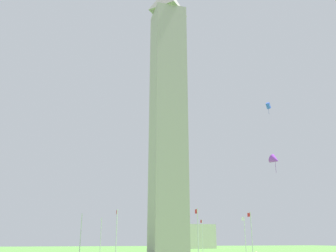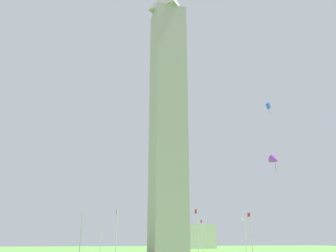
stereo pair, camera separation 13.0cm
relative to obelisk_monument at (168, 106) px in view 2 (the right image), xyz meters
name	(u,v)px [view 2 (the right image)]	position (x,y,z in m)	size (l,w,h in m)	color
obelisk_monument	(168,106)	(0.00, 0.00, 0.00)	(6.56, 6.56, 59.67)	#A8A399
flagpole_n	(149,235)	(16.10, 0.00, -25.70)	(1.12, 0.14, 7.50)	silver
flagpole_ne	(101,234)	(11.40, 11.34, -25.70)	(1.12, 0.14, 7.50)	silver
flagpole_e	(81,233)	(0.06, 16.04, -25.70)	(1.12, 0.14, 7.50)	silver
flagpole_se	(116,232)	(-11.28, 11.34, -25.70)	(1.12, 0.14, 7.50)	silver
flagpole_s	(198,231)	(-15.98, 0.00, -25.70)	(1.12, 0.14, 7.50)	silver
flagpole_sw	(251,232)	(-11.28, -11.34, -25.70)	(1.12, 0.14, 7.50)	silver
flagpole_w	(245,234)	(0.06, -16.04, -25.70)	(1.12, 0.14, 7.50)	silver
flagpole_nw	(203,235)	(11.40, -11.34, -25.70)	(1.12, 0.14, 7.50)	silver
kite_blue_box	(268,106)	(-12.43, -16.01, -2.89)	(1.16, 1.25, 2.27)	blue
kite_purple_delta	(275,160)	(-23.92, -8.96, -16.07)	(2.11, 1.96, 2.72)	purple
distant_building	(186,237)	(73.09, -28.18, -25.58)	(29.12, 13.66, 8.51)	beige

